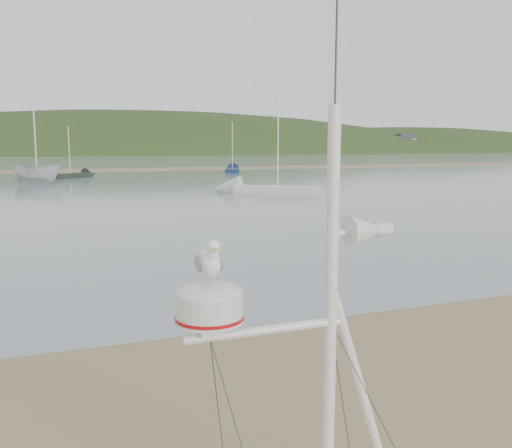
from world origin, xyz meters
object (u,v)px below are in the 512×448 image
object	(u,v)px
boat_white	(36,157)
sailboat_white_near	(248,189)
sailboat_blue_far	(233,170)
sailboat_dark_mid	(80,175)

from	to	relation	value
boat_white	sailboat_white_near	world-z (taller)	sailboat_white_near
boat_white	sailboat_blue_far	world-z (taller)	sailboat_blue_far
sailboat_dark_mid	sailboat_blue_far	bearing A→B (deg)	17.13
boat_white	sailboat_dark_mid	distance (m)	9.41
boat_white	sailboat_blue_far	xyz separation A→B (m)	(22.53, 14.01, -1.99)
boat_white	sailboat_white_near	size ratio (longest dim) A/B	0.59
sailboat_dark_mid	sailboat_blue_far	world-z (taller)	sailboat_blue_far
sailboat_dark_mid	sailboat_blue_far	size ratio (longest dim) A/B	0.84
sailboat_white_near	sailboat_dark_mid	bearing A→B (deg)	113.09
sailboat_dark_mid	sailboat_white_near	world-z (taller)	sailboat_white_near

